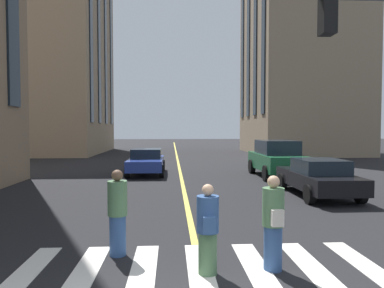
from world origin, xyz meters
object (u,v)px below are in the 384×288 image
car_black_far (318,177)px  car_blue_oncoming (146,161)px  pedestrian_near (118,213)px  car_green_parked_b (277,158)px  pedestrian_far (208,230)px  pedestrian_companion (273,223)px

car_black_far → car_blue_oncoming: size_ratio=1.00×
car_black_far → pedestrian_near: size_ratio=2.61×
car_blue_oncoming → pedestrian_near: bearing=-178.6°
car_blue_oncoming → car_green_parked_b: bearing=-102.6°
car_black_far → pedestrian_far: bearing=145.3°
pedestrian_far → car_green_parked_b: bearing=-21.5°
car_black_far → car_blue_oncoming: (6.75, 6.76, 0.00)m
car_green_parked_b → car_blue_oncoming: (1.51, 6.76, -0.27)m
car_blue_oncoming → pedestrian_far: pedestrian_far is taller
pedestrian_companion → pedestrian_far: (-0.12, 1.16, -0.06)m
car_green_parked_b → pedestrian_far: car_green_parked_b is taller
car_blue_oncoming → pedestrian_near: size_ratio=2.61×
car_blue_oncoming → pedestrian_near: pedestrian_near is taller
pedestrian_near → pedestrian_companion: size_ratio=1.01×
car_green_parked_b → car_blue_oncoming: 6.93m
car_green_parked_b → pedestrian_near: car_green_parked_b is taller
car_blue_oncoming → pedestrian_near: (-12.64, -0.30, 0.14)m
car_green_parked_b → car_black_far: car_green_parked_b is taller
car_black_far → pedestrian_companion: pedestrian_companion is taller
pedestrian_companion → pedestrian_far: 1.17m
car_green_parked_b → pedestrian_near: 12.87m
car_blue_oncoming → pedestrian_companion: (-13.54, -3.13, 0.13)m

